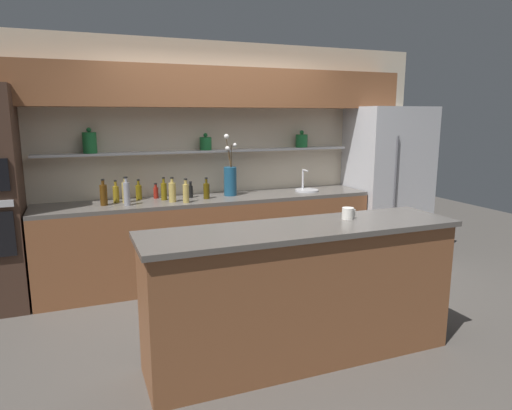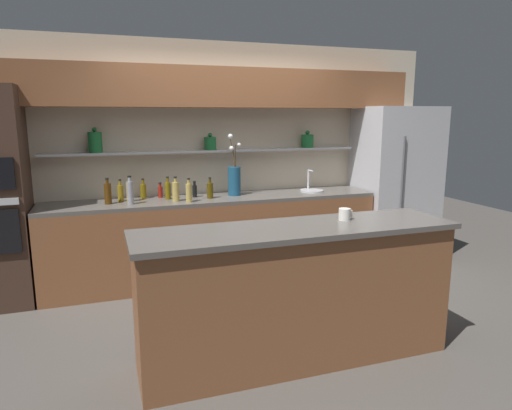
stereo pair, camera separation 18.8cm
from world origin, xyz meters
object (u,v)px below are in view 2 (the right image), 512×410
Objects in this scene: bottle_sauce_7 at (160,191)px; coffee_mug at (345,214)px; bottle_spirit_5 at (176,191)px; bottle_oil_8 at (120,193)px; bottle_spirit_0 at (130,191)px; bottle_spirit_10 at (108,193)px; refrigerator at (395,185)px; bottle_sauce_4 at (195,190)px; bottle_oil_3 at (143,191)px; bottle_spirit_2 at (189,192)px; sink_fixture at (312,189)px; bottle_oil_1 at (168,190)px; bottle_oil_9 at (210,190)px; bottle_spirit_6 at (130,192)px; flower_vase at (234,179)px.

coffee_mug is (1.13, -1.98, 0.08)m from bottle_sauce_7.
bottle_oil_8 is (-0.54, 0.18, -0.01)m from bottle_spirit_5.
bottle_spirit_0 and bottle_spirit_10 have the same top height.
coffee_mug is (1.54, -1.89, 0.05)m from bottle_oil_8.
bottle_sauce_4 is at bearing 177.15° from refrigerator.
bottle_oil_3 reaches higher than coffee_mug.
bottle_spirit_2 is 0.15m from bottle_spirit_5.
refrigerator reaches higher than bottle_spirit_2.
sink_fixture is at bearing -4.92° from bottle_oil_3.
bottle_oil_1 is 0.91× the size of bottle_spirit_10.
bottle_oil_8 is 0.93m from bottle_oil_9.
bottle_oil_1 is 2.21× the size of coffee_mug.
bottle_spirit_6 is at bearing -178.69° from refrigerator.
bottle_spirit_10 is 2.42× the size of coffee_mug.
bottle_spirit_6 is at bearing -176.62° from sink_fixture.
refrigerator reaches higher than bottle_spirit_10.
bottle_spirit_5 reaches higher than bottle_sauce_4.
bottle_spirit_5 is 0.30m from bottle_sauce_7.
coffee_mug is (1.46, -1.69, 0.02)m from bottle_spirit_6.
bottle_spirit_5 is 0.57m from bottle_oil_8.
bottle_spirit_0 is 1.09× the size of bottle_oil_1.
bottle_sauce_4 is at bearing -9.46° from bottle_oil_3.
bottle_oil_1 is 0.15m from bottle_spirit_5.
bottle_spirit_6 is (-3.17, -0.07, 0.09)m from refrigerator.
bottle_spirit_0 is at bearing -22.20° from bottle_oil_8.
bottle_oil_1 is (-1.66, 0.04, 0.07)m from sink_fixture.
bottle_sauce_7 is at bearing 155.96° from bottle_oil_9.
refrigerator reaches higher than bottle_spirit_0.
bottle_spirit_5 is at bearing -143.27° from bottle_sauce_4.
coffee_mug is (0.88, -1.62, 0.04)m from bottle_spirit_2.
refrigerator is 2.34m from bottle_oil_9.
bottle_spirit_6 reaches higher than bottle_spirit_10.
bottle_oil_3 is (-3.02, 0.21, 0.05)m from refrigerator.
bottle_oil_3 is at bearing 39.77° from bottle_spirit_0.
flower_vase reaches higher than sink_fixture.
bottle_oil_8 is (-0.24, -0.08, 0.01)m from bottle_oil_3.
sink_fixture is 1.91m from coffee_mug.
bottle_spirit_0 reaches higher than bottle_spirit_2.
bottle_sauce_7 is 1.52× the size of coffee_mug.
bottle_sauce_4 is 1.07× the size of bottle_sauce_7.
bottle_spirit_0 reaches higher than bottle_sauce_4.
bottle_oil_1 is 1.06× the size of bottle_oil_9.
bottle_spirit_2 reaches higher than bottle_oil_3.
sink_fixture is 1.14× the size of bottle_oil_1.
flower_vase reaches higher than bottle_oil_1.
bottle_oil_8 is at bearing 171.85° from bottle_oil_9.
bottle_sauce_4 is 0.91m from bottle_spirit_10.
bottle_spirit_2 is 0.94× the size of bottle_spirit_10.
flower_vase is at bearing 8.50° from bottle_spirit_6.
bottle_sauce_7 is at bearing 2.12° from bottle_oil_3.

